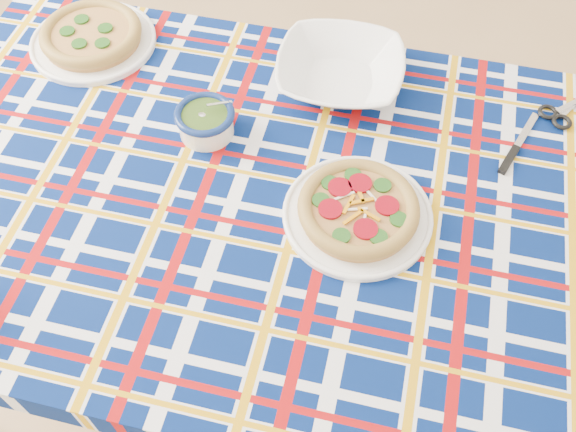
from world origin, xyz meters
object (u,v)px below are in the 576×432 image
(pesto_bowl, at_px, (205,120))
(serving_bowl, at_px, (340,72))
(dining_table, at_px, (270,216))
(main_focaccia_plate, at_px, (358,209))

(pesto_bowl, height_order, serving_bowl, pesto_bowl)
(dining_table, height_order, serving_bowl, serving_bowl)
(main_focaccia_plate, xyz_separation_m, serving_bowl, (-0.13, 0.32, 0.01))
(dining_table, bearing_deg, pesto_bowl, 142.93)
(dining_table, distance_m, serving_bowl, 0.34)
(pesto_bowl, bearing_deg, serving_bowl, 46.75)
(main_focaccia_plate, bearing_deg, serving_bowl, 112.19)
(pesto_bowl, relative_size, serving_bowl, 0.45)
(dining_table, xyz_separation_m, main_focaccia_plate, (0.17, 0.00, 0.10))
(main_focaccia_plate, height_order, pesto_bowl, pesto_bowl)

